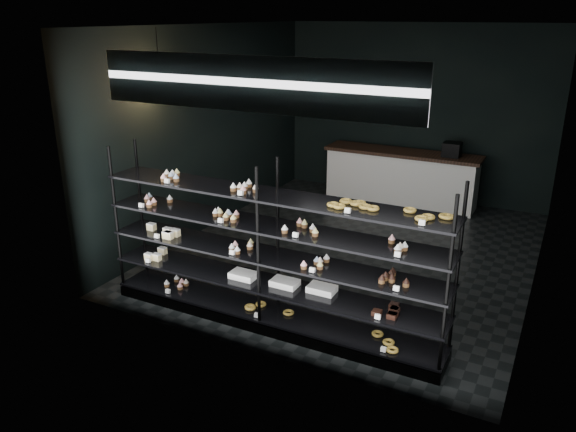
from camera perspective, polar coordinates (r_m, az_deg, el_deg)
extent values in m
cube|color=black|center=(8.50, 6.66, -3.38)|extent=(5.00, 6.00, 0.01)
cube|color=black|center=(7.81, 7.64, 18.64)|extent=(5.00, 6.00, 0.01)
cube|color=black|center=(10.82, 12.80, 10.15)|extent=(5.00, 0.01, 3.20)
cube|color=black|center=(5.39, -4.17, 0.94)|extent=(5.00, 0.01, 3.20)
cube|color=black|center=(9.15, -7.86, 8.73)|extent=(0.01, 6.00, 3.20)
cube|color=black|center=(7.55, 25.22, 4.61)|extent=(0.01, 6.00, 3.20)
cube|color=black|center=(6.51, -1.92, -10.44)|extent=(4.00, 0.50, 0.12)
cylinder|color=black|center=(7.06, -17.02, -0.55)|extent=(0.04, 0.04, 1.85)
cylinder|color=black|center=(7.36, -14.68, 0.51)|extent=(0.04, 0.04, 1.85)
cylinder|color=black|center=(5.92, -3.06, -3.65)|extent=(0.04, 0.04, 1.85)
cylinder|color=black|center=(6.27, -1.04, -2.22)|extent=(0.04, 0.04, 1.85)
cylinder|color=black|center=(5.29, 15.87, -7.43)|extent=(0.04, 0.04, 1.85)
cylinder|color=black|center=(5.69, 16.82, -5.57)|extent=(0.04, 0.04, 1.85)
cube|color=black|center=(6.46, -1.93, -9.75)|extent=(4.00, 0.50, 0.03)
cube|color=black|center=(6.30, -1.96, -6.98)|extent=(4.00, 0.50, 0.02)
cube|color=black|center=(6.15, -2.00, -4.07)|extent=(4.00, 0.50, 0.02)
cube|color=black|center=(6.01, -2.04, -1.03)|extent=(4.00, 0.50, 0.02)
cube|color=black|center=(5.90, -2.08, 2.15)|extent=(4.00, 0.50, 0.02)
cube|color=white|center=(6.41, -12.42, 3.51)|extent=(0.06, 0.04, 0.06)
cube|color=white|center=(5.86, -5.04, 2.35)|extent=(0.06, 0.04, 0.06)
cube|color=white|center=(5.35, 5.73, 0.59)|extent=(0.05, 0.04, 0.06)
cube|color=white|center=(5.15, 13.24, -0.65)|extent=(0.06, 0.04, 0.06)
cube|color=white|center=(6.72, -14.38, 0.98)|extent=(0.06, 0.04, 0.06)
cube|color=white|center=(6.13, -7.25, -0.40)|extent=(0.05, 0.04, 0.06)
cube|color=white|center=(5.67, 0.84, -1.96)|extent=(0.06, 0.04, 0.06)
cube|color=white|center=(5.32, 10.95, -3.85)|extent=(0.06, 0.04, 0.06)
cube|color=white|center=(6.77, -13.38, -1.97)|extent=(0.06, 0.04, 0.06)
cube|color=white|center=(6.17, -5.80, -3.71)|extent=(0.06, 0.04, 0.06)
cube|color=white|center=(5.73, 2.57, -5.54)|extent=(0.05, 0.04, 0.06)
cube|color=white|center=(5.47, 10.60, -7.18)|extent=(0.06, 0.04, 0.06)
cube|color=white|center=(6.99, -14.04, -4.43)|extent=(0.06, 0.04, 0.06)
cube|color=white|center=(5.66, 9.38, -10.15)|extent=(0.06, 0.04, 0.06)
cube|color=white|center=(6.96, -11.95, -7.54)|extent=(0.06, 0.04, 0.06)
cube|color=white|center=(6.32, -2.87, -10.13)|extent=(0.05, 0.04, 0.06)
cube|color=white|center=(5.84, 9.40, -13.17)|extent=(0.06, 0.04, 0.06)
cube|color=#0D1444|center=(5.20, -4.03, 13.26)|extent=(3.20, 0.04, 0.45)
cube|color=white|center=(5.19, -4.15, 13.24)|extent=(3.30, 0.02, 0.50)
cylinder|color=black|center=(7.62, -13.11, 16.07)|extent=(0.01, 0.01, 0.56)
sphere|color=#FFA259|center=(7.66, -12.85, 12.71)|extent=(0.35, 0.35, 0.35)
cube|color=silver|center=(10.61, 11.37, 3.74)|extent=(2.72, 0.60, 0.92)
cube|color=black|center=(10.49, 11.55, 6.31)|extent=(2.82, 0.65, 0.06)
cube|color=black|center=(10.26, 16.31, 6.50)|extent=(0.30, 0.30, 0.25)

